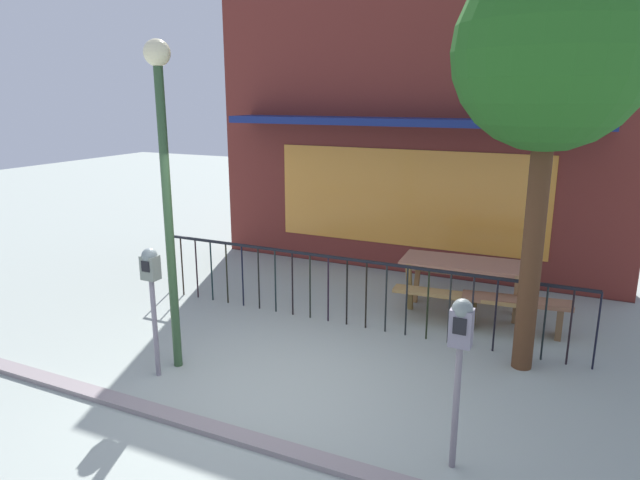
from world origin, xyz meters
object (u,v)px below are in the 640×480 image
(parking_meter_near, at_px, (151,278))
(street_tree, at_px, (552,56))
(street_lamp, at_px, (164,161))
(picnic_table_left, at_px, (465,272))
(patio_bench, at_px, (515,308))
(parking_meter_far, at_px, (460,340))

(parking_meter_near, height_order, street_tree, street_tree)
(street_tree, distance_m, street_lamp, 4.19)
(picnic_table_left, height_order, patio_bench, picnic_table_left)
(street_tree, bearing_deg, parking_meter_near, -151.94)
(picnic_table_left, distance_m, patio_bench, 0.93)
(patio_bench, relative_size, parking_meter_far, 0.93)
(parking_meter_near, distance_m, parking_meter_far, 3.40)
(street_tree, height_order, street_lamp, street_tree)
(parking_meter_near, xyz_separation_m, parking_meter_far, (3.39, -0.20, 0.02))
(picnic_table_left, distance_m, street_tree, 3.37)
(picnic_table_left, relative_size, patio_bench, 1.32)
(patio_bench, xyz_separation_m, street_lamp, (-3.47, -2.70, 2.06))
(street_lamp, bearing_deg, street_tree, 24.74)
(patio_bench, bearing_deg, parking_meter_near, -139.60)
(picnic_table_left, bearing_deg, parking_meter_near, -128.61)
(picnic_table_left, height_order, parking_meter_near, parking_meter_near)
(picnic_table_left, height_order, parking_meter_far, parking_meter_far)
(picnic_table_left, height_order, street_lamp, street_lamp)
(patio_bench, relative_size, parking_meter_near, 0.95)
(parking_meter_near, relative_size, street_tree, 0.33)
(patio_bench, height_order, street_lamp, street_lamp)
(parking_meter_far, xyz_separation_m, street_lamp, (-3.35, 0.49, 1.24))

